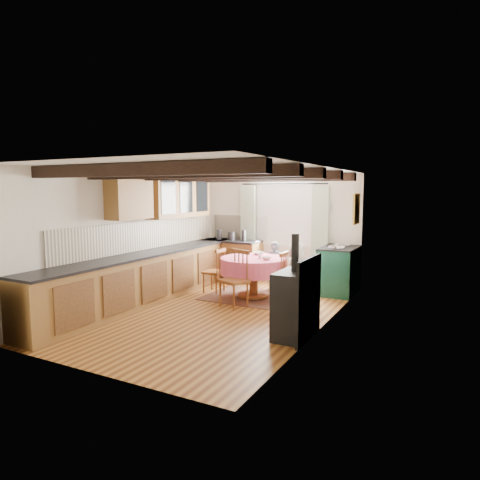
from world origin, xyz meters
The scene contains 41 objects.
floor centered at (0.00, 0.00, 0.00)m, with size 3.60×5.50×0.00m, color #AB7530.
ceiling centered at (0.00, 0.00, 2.40)m, with size 3.60×5.50×0.00m, color white.
wall_back centered at (0.00, 2.75, 1.20)m, with size 3.60×0.00×2.40m, color silver.
wall_front centered at (0.00, -2.75, 1.20)m, with size 3.60×0.00×2.40m, color silver.
wall_left centered at (-1.80, 0.00, 1.20)m, with size 0.00×5.50×2.40m, color silver.
wall_right centered at (1.80, 0.00, 1.20)m, with size 0.00×5.50×2.40m, color silver.
beam_a centered at (0.00, -2.00, 2.31)m, with size 3.60×0.16×0.16m, color black.
beam_b centered at (0.00, -1.00, 2.31)m, with size 3.60×0.16×0.16m, color black.
beam_c centered at (0.00, 0.00, 2.31)m, with size 3.60×0.16×0.16m, color black.
beam_d centered at (0.00, 1.00, 2.31)m, with size 3.60×0.16×0.16m, color black.
beam_e centered at (0.00, 2.00, 2.31)m, with size 3.60×0.16×0.16m, color black.
splash_left centered at (-1.78, 0.30, 1.20)m, with size 0.02×4.50×0.55m, color beige.
splash_back centered at (-1.00, 2.73, 1.20)m, with size 1.40×0.02×0.55m, color beige.
base_cabinet_left centered at (-1.50, 0.00, 0.44)m, with size 0.60×5.30×0.88m, color brown.
base_cabinet_back centered at (-1.05, 2.45, 0.44)m, with size 1.30×0.60×0.88m, color brown.
worktop_left centered at (-1.48, 0.00, 0.90)m, with size 0.64×5.30×0.04m, color black.
worktop_back centered at (-1.05, 2.43, 0.90)m, with size 1.30×0.64×0.04m, color black.
wall_cabinet_glass centered at (-1.63, 1.20, 1.95)m, with size 0.34×1.80×0.90m, color brown.
wall_cabinet_solid centered at (-1.63, -0.30, 1.90)m, with size 0.34×0.90×0.70m, color brown.
window_frame centered at (0.10, 2.73, 1.60)m, with size 1.34×0.03×1.54m, color white.
window_pane centered at (0.10, 2.74, 1.60)m, with size 1.20×0.01×1.40m, color white.
curtain_left centered at (-0.75, 2.65, 1.10)m, with size 0.35×0.10×2.10m, color #A5B198.
curtain_right centered at (0.95, 2.65, 1.10)m, with size 0.35×0.10×2.10m, color #A5B198.
curtain_rod centered at (0.10, 2.65, 2.20)m, with size 0.03×0.03×2.00m, color black.
wall_picture centered at (1.77, 2.30, 1.70)m, with size 0.04×0.50×0.60m, color gold.
wall_plate centered at (1.05, 2.72, 1.70)m, with size 0.30×0.30×0.02m, color silver.
rug centered at (0.10, 1.18, 0.01)m, with size 1.78×1.39×0.01m, color #522B1F.
dining_table centered at (0.10, 1.18, 0.39)m, with size 1.28×1.28×0.77m, color #FE496F, non-canonical shape.
chair_near centered at (0.08, 0.41, 0.51)m, with size 0.43×0.46×1.01m, color brown, non-canonical shape.
chair_left centered at (-0.79, 1.17, 0.45)m, with size 0.39×0.40×0.90m, color brown, non-canonical shape.
chair_right centered at (0.93, 1.08, 0.47)m, with size 0.40×0.42×0.94m, color brown, non-canonical shape.
aga_range centered at (1.47, 2.27, 0.48)m, with size 0.67×1.04×0.96m, color #103E2E, non-canonical shape.
cast_iron_stove centered at (1.58, -0.59, 0.73)m, with size 0.44×0.73×1.47m, color black, non-canonical shape.
child_far centered at (0.21, 1.94, 0.51)m, with size 0.37×0.24×1.01m, color slate.
child_right centered at (0.95, 1.21, 0.56)m, with size 0.55×0.36×1.12m, color silver.
bowl_a centered at (0.00, 1.59, 0.80)m, with size 0.22×0.22×0.05m, color silver.
bowl_b centered at (0.41, 1.08, 0.80)m, with size 0.17×0.17×0.05m, color silver.
cup centered at (0.23, 1.19, 0.82)m, with size 0.10×0.10×0.10m, color silver.
canister_tall centered at (-1.36, 2.37, 1.04)m, with size 0.14×0.14×0.23m, color #262628.
canister_wide centered at (-1.07, 2.42, 1.01)m, with size 0.17×0.17×0.19m, color #262628.
canister_slim centered at (-0.71, 2.33, 1.05)m, with size 0.09×0.09×0.25m, color #262628.
Camera 1 is at (3.57, -6.05, 2.06)m, focal length 31.69 mm.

